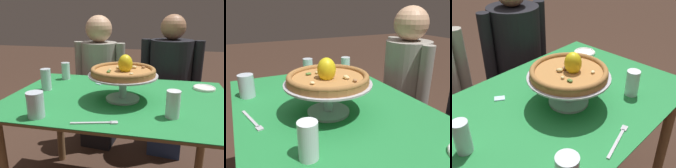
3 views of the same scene
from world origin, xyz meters
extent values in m
cylinder|color=olive|center=(-0.55, -0.35, 0.35)|extent=(0.06, 0.06, 0.70)
cylinder|color=olive|center=(-0.55, 0.35, 0.35)|extent=(0.06, 0.06, 0.70)
cube|color=olive|center=(0.00, 0.00, 0.72)|extent=(1.22, 0.82, 0.02)
cube|color=#237F3D|center=(0.00, 0.00, 0.73)|extent=(1.26, 0.86, 0.00)
cylinder|color=#B7B7C1|center=(0.03, -0.04, 0.74)|extent=(0.19, 0.19, 0.01)
cylinder|color=#B7B7C1|center=(0.03, -0.04, 0.81)|extent=(0.04, 0.04, 0.12)
cylinder|color=#B7B7C1|center=(0.03, -0.04, 0.87)|extent=(0.38, 0.38, 0.01)
cylinder|color=#AD753D|center=(0.03, -0.04, 0.89)|extent=(0.35, 0.35, 0.02)
torus|color=olive|center=(0.03, -0.04, 0.91)|extent=(0.35, 0.35, 0.02)
ellipsoid|color=beige|center=(0.09, 0.02, 0.91)|extent=(0.03, 0.03, 0.01)
ellipsoid|color=tan|center=(0.02, -0.04, 0.91)|extent=(0.03, 0.03, 0.01)
ellipsoid|color=#996B42|center=(0.13, 0.04, 0.91)|extent=(0.02, 0.02, 0.01)
ellipsoid|color=#996B42|center=(0.03, -0.02, 0.91)|extent=(0.04, 0.03, 0.02)
ellipsoid|color=#996B42|center=(0.03, -0.04, 0.91)|extent=(0.04, 0.04, 0.02)
ellipsoid|color=beige|center=(0.09, -0.13, 0.91)|extent=(0.03, 0.02, 0.01)
ellipsoid|color=tan|center=(0.00, -0.01, 0.91)|extent=(0.04, 0.04, 0.02)
ellipsoid|color=#4C7533|center=(-0.03, -0.11, 0.91)|extent=(0.02, 0.02, 0.01)
ellipsoid|color=#4C7533|center=(-0.03, -0.10, 0.91)|extent=(0.02, 0.02, 0.01)
ellipsoid|color=tan|center=(0.00, 0.00, 0.91)|extent=(0.02, 0.02, 0.01)
ellipsoid|color=tan|center=(0.08, 0.02, 0.91)|extent=(0.03, 0.02, 0.02)
ellipsoid|color=tan|center=(-0.04, -0.06, 0.91)|extent=(0.03, 0.02, 0.01)
ellipsoid|color=yellow|center=(0.04, -0.05, 0.94)|extent=(0.11, 0.11, 0.10)
cylinder|color=silver|center=(-0.45, 0.30, 0.80)|extent=(0.06, 0.06, 0.12)
cylinder|color=silver|center=(-0.45, 0.30, 0.77)|extent=(0.05, 0.05, 0.08)
cylinder|color=white|center=(0.29, -0.22, 0.80)|extent=(0.07, 0.07, 0.13)
cylinder|color=silver|center=(0.29, -0.22, 0.76)|extent=(0.06, 0.06, 0.05)
cylinder|color=silver|center=(-0.47, 0.03, 0.80)|extent=(0.06, 0.06, 0.13)
cylinder|color=silver|center=(-0.47, 0.03, 0.77)|extent=(0.05, 0.05, 0.07)
cylinder|color=silver|center=(-0.32, -0.35, 0.79)|extent=(0.08, 0.08, 0.12)
cylinder|color=silver|center=(-0.32, -0.35, 0.76)|extent=(0.07, 0.07, 0.05)
cube|color=#B7B7C1|center=(-0.05, -0.36, 0.74)|extent=(0.18, 0.06, 0.01)
cube|color=#B7B7C1|center=(0.04, -0.34, 0.74)|extent=(0.04, 0.03, 0.01)
cube|color=silver|center=(-0.17, 0.23, 0.74)|extent=(0.06, 0.06, 0.00)
cube|color=black|center=(-0.31, 0.71, 0.22)|extent=(0.31, 0.35, 0.45)
cylinder|color=gray|center=(-0.31, 0.71, 0.70)|extent=(0.34, 0.34, 0.51)
sphere|color=tan|center=(-0.31, 0.71, 1.07)|extent=(0.23, 0.23, 0.23)
cylinder|color=gray|center=(-0.50, 0.73, 0.74)|extent=(0.08, 0.08, 0.44)
cylinder|color=gray|center=(-0.11, 0.69, 0.74)|extent=(0.08, 0.08, 0.44)
camera|label=1|loc=(0.23, -1.23, 1.19)|focal=36.79mm
camera|label=2|loc=(0.86, -0.39, 1.19)|focal=35.82mm
camera|label=3|loc=(-0.77, -0.75, 1.48)|focal=44.08mm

